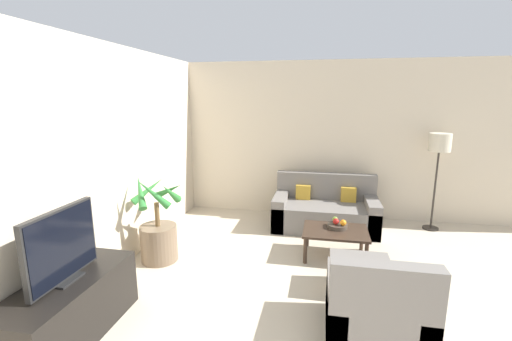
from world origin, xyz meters
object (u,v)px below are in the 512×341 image
Objects in this scene: apple_green at (335,219)px; armchair at (376,310)px; floor_lamp at (439,148)px; apple_red at (336,221)px; potted_palm at (158,233)px; tv_console at (69,309)px; fruit_bowl at (337,226)px; television at (62,246)px; orange_fruit at (343,223)px; ottoman at (359,275)px; coffee_table at (335,234)px; sofa_loveseat at (325,211)px.

armchair is at bearing -79.93° from apple_green.
apple_red is (-1.55, -1.23, -0.85)m from floor_lamp.
apple_green is (-0.01, 0.09, -0.00)m from apple_red.
potted_palm is at bearing -154.04° from floor_lamp.
potted_palm is at bearing 158.17° from armchair.
fruit_bowl is at bearing 42.29° from tv_console.
television is 9.39× the size of orange_fruit.
floor_lamp is 2.11m from apple_green.
orange_fruit reaches higher than apple_green.
ottoman is at bearing -75.62° from apple_green.
apple_green is at bearing -143.85° from floor_lamp.
potted_palm is 2.36m from fruit_bowl.
apple_red is at bearing -160.11° from fruit_bowl.
apple_green is 0.09× the size of armchair.
floor_lamp reaches higher than television.
tv_console is 4.81× the size of fruit_bowl.
fruit_bowl is at bearing -70.35° from apple_green.
tv_console is at bearing -153.72° from ottoman.
orange_fruit is at bearing -139.15° from floor_lamp.
tv_console is 3.17m from apple_red.
potted_palm is at bearing 87.00° from television.
floor_lamp reaches higher than orange_fruit.
television reaches higher than tv_console.
apple_red is (2.25, 0.62, 0.10)m from potted_palm.
ottoman is (0.14, -0.83, -0.28)m from orange_fruit.
sofa_loveseat is at bearing 97.08° from coffee_table.
potted_palm is at bearing 174.34° from ottoman.
ottoman is (0.24, -0.86, -0.28)m from apple_red.
apple_red is (2.33, 2.13, -0.40)m from television.
fruit_bowl reaches higher than coffee_table.
floor_lamp is 3.30m from armchair.
ottoman is at bearing 94.60° from armchair.
sofa_loveseat is at bearing 54.84° from tv_console.
sofa_loveseat is 1.91× the size of armchair.
coffee_table is at bearing -155.10° from orange_fruit.
armchair is at bearing -79.02° from coffee_table.
floor_lamp is 2.72m from ottoman.
orange_fruit is 0.10× the size of armchair.
armchair is at bearing -80.44° from fruit_bowl.
sofa_loveseat is 1.00m from fruit_bowl.
sofa_loveseat is 1.89m from ottoman.
apple_green is 1.03m from ottoman.
television reaches higher than potted_palm.
tv_console is at bearing -138.52° from coffee_table.
fruit_bowl is (2.27, 0.63, 0.03)m from potted_palm.
fruit_bowl is 0.31× the size of armchair.
sofa_loveseat is 2.00m from floor_lamp.
tv_console is 0.78× the size of sofa_loveseat.
television is at bearing -93.00° from potted_palm.
apple_green is (2.32, 2.22, 0.19)m from tv_console.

